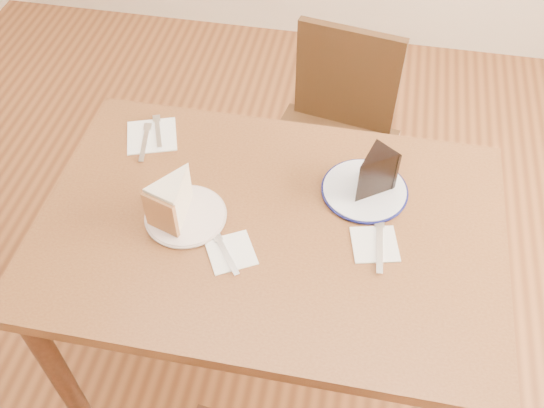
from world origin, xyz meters
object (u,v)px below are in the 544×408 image
Objects in this scene: table at (270,247)px; plate_navy at (364,190)px; chocolate_cake at (371,176)px; plate_cream at (186,216)px; chair_far at (331,143)px; carrot_cake at (177,197)px.

plate_navy is at bearing 34.45° from table.
chocolate_cake is at bearing 32.00° from table.
plate_cream is (-0.22, -0.02, 0.10)m from table.
chair_far is 0.76m from plate_cream.
plate_cream is 0.06m from carrot_cake.
chocolate_cake reaches higher than chair_far.
table is at bearing 21.59° from carrot_cake.
chair_far reaches higher than table.
plate_cream is at bearing -174.62° from table.
plate_cream is 0.91× the size of plate_navy.
chocolate_cake is (0.01, -0.01, 0.07)m from plate_navy.
carrot_cake is 0.50m from chocolate_cake.
chair_far is 3.88× the size of plate_navy.
plate_navy is (0.13, -0.46, 0.27)m from chair_far.
chair_far is 6.76× the size of carrot_cake.
plate_navy is 1.74× the size of carrot_cake.
plate_cream is 0.49m from chocolate_cake.
table is 0.33m from chocolate_cake.
carrot_cake is (-0.02, 0.01, 0.06)m from plate_cream.
chair_far is 0.59m from chocolate_cake.
plate_navy reaches higher than table.
table is at bearing -145.55° from plate_navy.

